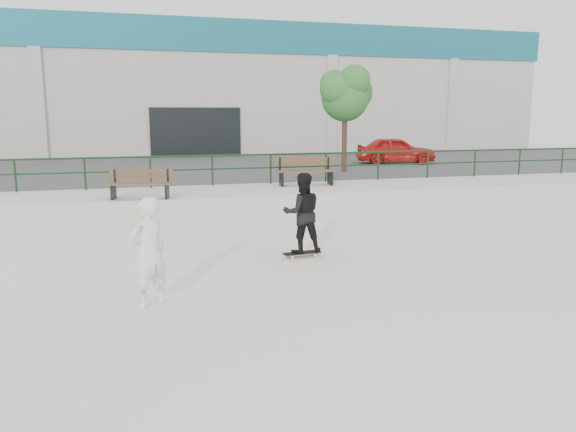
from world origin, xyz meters
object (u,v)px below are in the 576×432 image
object	(u,v)px
bench_left	(140,184)
bench_right	(306,171)
seated_skater	(149,252)
standing_skater	(302,213)
skateboard	(302,253)
red_car	(396,150)
tree	(346,92)

from	to	relation	value
bench_left	bench_right	world-z (taller)	bench_right
bench_right	seated_skater	xyz separation A→B (m)	(-5.45, -9.47, -0.12)
bench_right	standing_skater	bearing A→B (deg)	-102.91
skateboard	seated_skater	size ratio (longest dim) A/B	0.48
bench_right	red_car	xyz separation A→B (m)	(6.67, 6.74, 0.18)
standing_skater	tree	bearing A→B (deg)	-110.64
standing_skater	seated_skater	xyz separation A→B (m)	(-3.08, -2.19, -0.07)
bench_left	red_car	size ratio (longest dim) A/B	0.50
bench_right	tree	world-z (taller)	tree
tree	seated_skater	size ratio (longest dim) A/B	2.57
tree	seated_skater	distance (m)	16.01
skateboard	standing_skater	distance (m)	0.83
red_car	skateboard	distance (m)	16.72
skateboard	seated_skater	distance (m)	3.85
tree	red_car	size ratio (longest dim) A/B	1.15
bench_left	red_car	bearing A→B (deg)	46.70
red_car	seated_skater	xyz separation A→B (m)	(-12.12, -16.21, -0.30)
bench_left	standing_skater	bearing A→B (deg)	-49.91
bench_right	skateboard	distance (m)	7.71
skateboard	seated_skater	xyz separation A→B (m)	(-3.08, -2.19, 0.76)
bench_left	seated_skater	world-z (taller)	seated_skater
bench_left	tree	world-z (taller)	tree
skateboard	standing_skater	bearing A→B (deg)	89.48
red_car	tree	bearing A→B (deg)	143.29
bench_left	seated_skater	bearing A→B (deg)	-78.39
seated_skater	skateboard	bearing A→B (deg)	-175.29
tree	skateboard	world-z (taller)	tree
bench_right	standing_skater	xyz separation A→B (m)	(-2.37, -7.29, -0.05)
bench_left	seated_skater	size ratio (longest dim) A/B	1.11
red_car	standing_skater	bearing A→B (deg)	163.04
standing_skater	red_car	bearing A→B (deg)	-118.08
tree	skateboard	size ratio (longest dim) A/B	5.36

